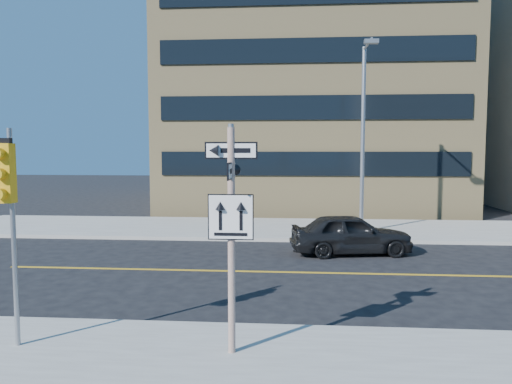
# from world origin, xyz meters

# --- Properties ---
(ground) EXTENTS (120.00, 120.00, 0.00)m
(ground) POSITION_xyz_m (0.00, 0.00, 0.00)
(ground) COLOR black
(ground) RESTS_ON ground
(sign_pole) EXTENTS (0.92, 0.92, 4.06)m
(sign_pole) POSITION_xyz_m (0.00, -2.51, 2.44)
(sign_pole) COLOR beige
(sign_pole) RESTS_ON near_sidewalk
(traffic_signal) EXTENTS (0.32, 0.45, 4.00)m
(traffic_signal) POSITION_xyz_m (-4.00, -2.66, 3.03)
(traffic_signal) COLOR gray
(traffic_signal) RESTS_ON near_sidewalk
(parked_car_a) EXTENTS (2.41, 4.54, 1.47)m
(parked_car_a) POSITION_xyz_m (3.10, 6.89, 0.73)
(parked_car_a) COLOR black
(parked_car_a) RESTS_ON ground
(streetlight_a) EXTENTS (0.55, 2.25, 8.00)m
(streetlight_a) POSITION_xyz_m (4.00, 10.76, 4.76)
(streetlight_a) COLOR gray
(streetlight_a) RESTS_ON far_sidewalk
(building_brick) EXTENTS (18.00, 18.00, 18.00)m
(building_brick) POSITION_xyz_m (2.00, 25.00, 9.00)
(building_brick) COLOR tan
(building_brick) RESTS_ON ground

